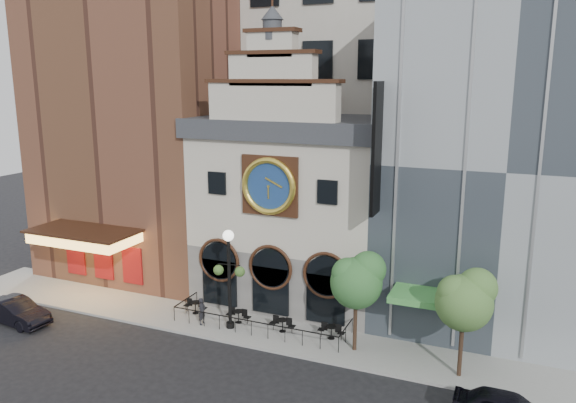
% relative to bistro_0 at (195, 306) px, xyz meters
% --- Properties ---
extents(ground, '(120.00, 120.00, 0.00)m').
position_rel_bistro_0_xyz_m(ground, '(4.70, -2.65, -0.61)').
color(ground, black).
rests_on(ground, ground).
extents(sidewalk, '(44.00, 5.00, 0.15)m').
position_rel_bistro_0_xyz_m(sidewalk, '(4.70, -0.15, -0.54)').
color(sidewalk, gray).
rests_on(sidewalk, ground).
extents(clock_building, '(12.60, 8.78, 18.65)m').
position_rel_bistro_0_xyz_m(clock_building, '(4.70, 5.17, 6.07)').
color(clock_building, '#605E5B').
rests_on(clock_building, ground).
extents(theater_building, '(14.00, 15.60, 25.00)m').
position_rel_bistro_0_xyz_m(theater_building, '(-8.30, 7.31, 11.99)').
color(theater_building, brown).
rests_on(theater_building, ground).
extents(retail_building, '(14.00, 14.40, 20.00)m').
position_rel_bistro_0_xyz_m(retail_building, '(17.69, 7.34, 9.53)').
color(retail_building, gray).
rests_on(retail_building, ground).
extents(office_tower, '(20.00, 16.00, 40.00)m').
position_rel_bistro_0_xyz_m(office_tower, '(4.70, 17.35, 19.39)').
color(office_tower, beige).
rests_on(office_tower, ground).
extents(cafe_railing, '(10.60, 2.60, 0.90)m').
position_rel_bistro_0_xyz_m(cafe_railing, '(4.70, -0.15, -0.01)').
color(cafe_railing, black).
rests_on(cafe_railing, sidewalk).
extents(bistro_0, '(1.58, 0.68, 0.90)m').
position_rel_bistro_0_xyz_m(bistro_0, '(0.00, 0.00, 0.00)').
color(bistro_0, black).
rests_on(bistro_0, sidewalk).
extents(bistro_1, '(1.58, 0.68, 0.90)m').
position_rel_bistro_0_xyz_m(bistro_1, '(3.18, -0.17, 0.00)').
color(bistro_1, black).
rests_on(bistro_1, sidewalk).
extents(bistro_2, '(1.58, 0.68, 0.90)m').
position_rel_bistro_0_xyz_m(bistro_2, '(6.15, -0.26, 0.00)').
color(bistro_2, black).
rests_on(bistro_2, sidewalk).
extents(bistro_3, '(1.58, 0.68, 0.90)m').
position_rel_bistro_0_xyz_m(bistro_3, '(9.10, -0.01, 0.00)').
color(bistro_3, black).
rests_on(bistro_3, sidewalk).
extents(car_left, '(4.89, 2.14, 1.56)m').
position_rel_bistro_0_xyz_m(car_left, '(-9.55, -5.29, 0.17)').
color(car_left, black).
rests_on(car_left, ground).
extents(pedestrian, '(0.41, 0.61, 1.66)m').
position_rel_bistro_0_xyz_m(pedestrian, '(1.24, -1.20, 0.37)').
color(pedestrian, black).
rests_on(pedestrian, sidewalk).
extents(lamppost, '(1.92, 0.84, 6.06)m').
position_rel_bistro_0_xyz_m(lamppost, '(3.05, -0.97, 3.29)').
color(lamppost, black).
rests_on(lamppost, sidewalk).
extents(tree_left, '(2.92, 2.81, 5.62)m').
position_rel_bistro_0_xyz_m(tree_left, '(10.76, -0.74, 3.66)').
color(tree_left, '#382619').
rests_on(tree_left, sidewalk).
extents(tree_right, '(2.92, 2.82, 5.63)m').
position_rel_bistro_0_xyz_m(tree_right, '(16.38, -1.33, 3.67)').
color(tree_right, '#382619').
rests_on(tree_right, sidewalk).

